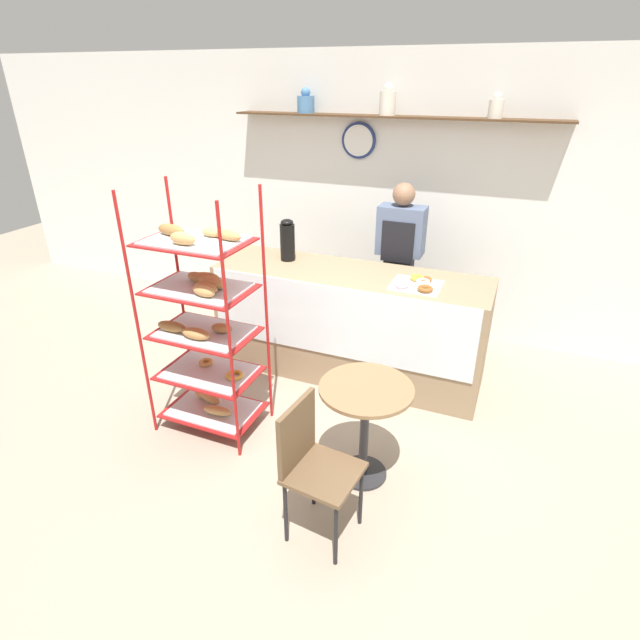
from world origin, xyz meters
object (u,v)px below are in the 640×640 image
(donut_tray_counter, at_px, (418,284))
(person_worker, at_px, (399,264))
(cafe_table, at_px, (365,411))
(pastry_rack, at_px, (204,324))
(coffee_carafe, at_px, (287,240))
(cafe_chair, at_px, (311,458))

(donut_tray_counter, bearing_deg, person_worker, 115.52)
(cafe_table, bearing_deg, pastry_rack, 175.77)
(cafe_table, bearing_deg, coffee_carafe, 131.66)
(cafe_chair, bearing_deg, cafe_table, -8.73)
(cafe_table, bearing_deg, cafe_chair, -105.27)
(cafe_table, relative_size, coffee_carafe, 1.92)
(pastry_rack, xyz_separation_m, cafe_table, (1.25, -0.09, -0.34))
(coffee_carafe, distance_m, donut_tray_counter, 1.24)
(person_worker, bearing_deg, pastry_rack, -119.77)
(cafe_table, distance_m, coffee_carafe, 1.87)
(cafe_table, relative_size, cafe_chair, 0.82)
(pastry_rack, height_order, cafe_chair, pastry_rack)
(coffee_carafe, bearing_deg, donut_tray_counter, -8.16)
(person_worker, distance_m, cafe_table, 1.86)
(person_worker, xyz_separation_m, donut_tray_counter, (0.31, -0.66, 0.10))
(person_worker, distance_m, donut_tray_counter, 0.74)
(cafe_chair, distance_m, coffee_carafe, 2.21)
(coffee_carafe, xyz_separation_m, donut_tray_counter, (1.22, -0.17, -0.16))
(pastry_rack, distance_m, coffee_carafe, 1.26)
(cafe_chair, bearing_deg, pastry_rack, 66.74)
(pastry_rack, bearing_deg, donut_tray_counter, 39.11)
(pastry_rack, relative_size, person_worker, 1.12)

